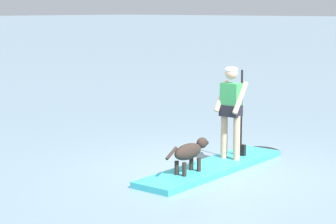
{
  "coord_description": "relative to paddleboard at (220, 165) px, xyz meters",
  "views": [
    {
      "loc": [
        -8.39,
        -6.29,
        2.72
      ],
      "look_at": [
        0.0,
        1.0,
        0.9
      ],
      "focal_mm": 67.71,
      "sensor_mm": 36.0,
      "label": 1
    }
  ],
  "objects": [
    {
      "name": "ground_plane",
      "position": [
        -0.23,
        -0.01,
        -0.05
      ],
      "size": [
        400.0,
        400.0,
        0.0
      ],
      "primitive_type": "plane",
      "color": "slate"
    },
    {
      "name": "paddleboard",
      "position": [
        0.0,
        0.0,
        0.0
      ],
      "size": [
        3.66,
        0.9,
        0.1
      ],
      "color": "#33B2BF",
      "rests_on": "ground_plane"
    },
    {
      "name": "dog",
      "position": [
        -0.88,
        -0.04,
        0.39
      ],
      "size": [
        1.12,
        0.25,
        0.52
      ],
      "color": "#2D231E",
      "rests_on": "paddleboard"
    },
    {
      "name": "person_paddler",
      "position": [
        0.33,
        0.01,
        0.99
      ],
      "size": [
        0.61,
        0.49,
        1.63
      ],
      "color": "tan",
      "rests_on": "paddleboard"
    }
  ]
}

